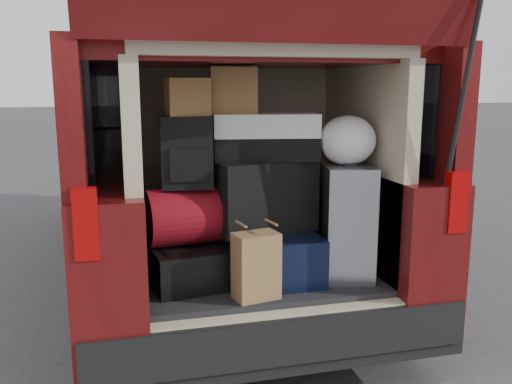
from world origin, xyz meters
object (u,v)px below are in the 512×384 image
silver_roller (345,220)px  twotone_duffel (265,136)px  black_soft_case (262,195)px  black_hardshell (185,262)px  kraft_bag (256,266)px  backpack (187,152)px  red_duffel (191,215)px  navy_hardshell (268,253)px

silver_roller → twotone_duffel: twotone_duffel is taller
silver_roller → black_soft_case: black_soft_case is taller
black_hardshell → kraft_bag: bearing=-54.9°
silver_roller → backpack: 0.93m
silver_roller → twotone_duffel: bearing=173.1°
black_hardshell → silver_roller: size_ratio=0.84×
silver_roller → kraft_bag: bearing=-146.8°
silver_roller → black_soft_case: 0.47m
kraft_bag → black_soft_case: size_ratio=0.62×
kraft_bag → black_soft_case: bearing=59.0°
red_duffel → twotone_duffel: 0.58m
silver_roller → black_hardshell: bearing=-175.7°
navy_hardshell → black_hardshell: bearing=174.4°
red_duffel → twotone_duffel: size_ratio=0.85×
black_soft_case → silver_roller: bearing=-26.6°
red_duffel → twotone_duffel: (0.41, 0.03, 0.40)m
black_soft_case → red_duffel: bearing=171.0°
navy_hardshell → silver_roller: (0.42, -0.07, 0.18)m
backpack → black_hardshell: bearing=131.5°
kraft_bag → backpack: bearing=121.9°
black_soft_case → twotone_duffel: size_ratio=0.97×
black_soft_case → twotone_duffel: twotone_duffel is taller
kraft_bag → navy_hardshell: bearing=52.8°
silver_roller → kraft_bag: silver_roller is taller
black_soft_case → backpack: (-0.40, -0.04, 0.25)m
silver_roller → backpack: backpack is taller
twotone_duffel → navy_hardshell: bearing=-82.3°
black_hardshell → twotone_duffel: 0.79m
red_duffel → backpack: 0.34m
kraft_bag → backpack: backpack is taller
silver_roller → red_duffel: size_ratio=1.32×
red_duffel → backpack: size_ratio=1.27×
black_soft_case → twotone_duffel: 0.31m
silver_roller → kraft_bag: size_ratio=1.86×
silver_roller → black_soft_case: (-0.44, 0.12, 0.14)m
red_duffel → twotone_duffel: bearing=-4.6°
red_duffel → black_soft_case: black_soft_case is taller
black_hardshell → twotone_duffel: bearing=-4.2°
black_hardshell → silver_roller: bearing=-15.1°
black_soft_case → black_hardshell: bearing=170.1°
black_soft_case → backpack: size_ratio=1.45×
silver_roller → red_duffel: 0.84m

